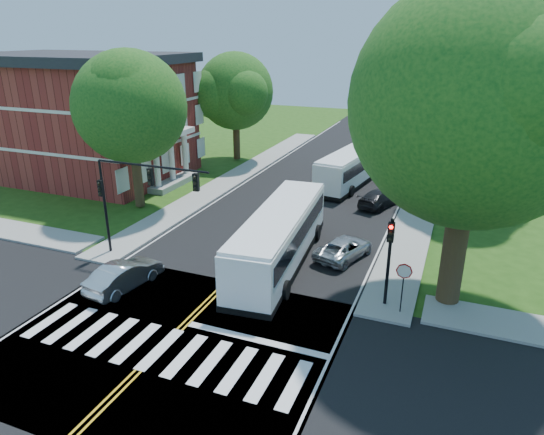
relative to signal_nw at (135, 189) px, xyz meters
The scene contains 24 objects.
ground 9.74m from the signal_nw, 47.67° to the right, with size 140.00×140.00×0.00m, color #224912.
road 13.69m from the signal_nw, 63.16° to the left, with size 14.00×96.00×0.01m, color black.
cross_road 9.73m from the signal_nw, 47.67° to the right, with size 60.00×12.00×0.01m, color black.
center_line 17.20m from the signal_nw, 69.39° to the left, with size 0.36×70.00×0.01m, color gold.
edge_line_w 16.20m from the signal_nw, 93.47° to the left, with size 0.12×70.00×0.01m, color silver.
edge_line_e 20.54m from the signal_nw, 50.90° to the left, with size 0.12×70.00×0.01m, color silver.
crosswalk 10.07m from the signal_nw, 49.80° to the right, with size 12.60×3.00×0.01m, color silver.
stop_bar 11.40m from the signal_nw, 27.30° to the right, with size 6.60×0.40×0.01m, color silver.
sidewalk_nw 19.22m from the signal_nw, 97.50° to the left, with size 2.60×40.00×0.15m, color gray.
sidewalk_ne 23.75m from the signal_nw, 52.69° to the left, with size 2.60×40.00×0.15m, color gray.
tree_ne_big 17.72m from the signal_nw, ahead, with size 10.80×10.80×14.91m.
tree_west_near 9.96m from the signal_nw, 126.70° to the left, with size 8.00×8.00×11.40m.
tree_west_far 24.27m from the signal_nw, 102.31° to the left, with size 7.60×7.60×10.67m.
tree_east_mid 24.94m from the signal_nw, 45.36° to the left, with size 8.40×8.40×11.93m.
tree_east_far 38.34m from the signal_nw, 61.33° to the left, with size 7.20×7.20×10.34m.
brick_building 21.08m from the signal_nw, 139.86° to the left, with size 20.00×13.00×10.80m.
signal_nw is the anchor object (origin of this frame).
signal_ne 14.13m from the signal_nw, ahead, with size 0.30×0.46×4.40m.
stop_sign 15.05m from the signal_nw, ahead, with size 0.76×0.08×2.53m.
bus_lead 8.49m from the signal_nw, 18.19° to the left, with size 3.79×12.56×3.20m.
bus_follow 21.43m from the signal_nw, 68.06° to the left, with size 4.14×11.77×2.98m.
hatchback 4.93m from the signal_nw, 69.16° to the right, with size 1.52×4.35×1.43m, color silver.
suv 12.43m from the signal_nw, 23.12° to the left, with size 1.99×4.31×1.20m, color #AEB2B6.
dark_sedan 18.74m from the signal_nw, 52.28° to the left, with size 1.79×4.40×1.28m, color black.
Camera 1 is at (10.69, -14.61, 12.47)m, focal length 32.00 mm.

